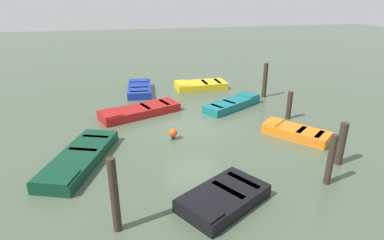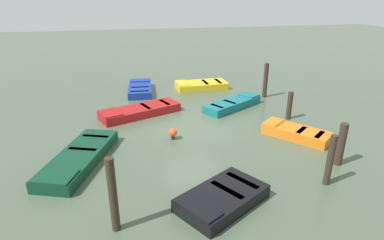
% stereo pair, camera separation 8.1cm
% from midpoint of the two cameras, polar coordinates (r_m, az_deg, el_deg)
% --- Properties ---
extents(ground_plane, '(80.00, 80.00, 0.00)m').
position_cam_midpoint_polar(ground_plane, '(14.48, -0.16, -1.28)').
color(ground_plane, '#475642').
extents(rowboat_black, '(2.66, 3.00, 0.46)m').
position_cam_midpoint_polar(rowboat_black, '(9.50, 5.29, -13.63)').
color(rowboat_black, black).
rests_on(rowboat_black, ground_plane).
extents(rowboat_orange, '(2.76, 2.56, 0.46)m').
position_cam_midpoint_polar(rowboat_orange, '(14.13, 17.81, -2.07)').
color(rowboat_orange, orange).
rests_on(rowboat_orange, ground_plane).
extents(rowboat_teal, '(2.69, 3.49, 0.46)m').
position_cam_midpoint_polar(rowboat_teal, '(16.96, 7.11, 2.90)').
color(rowboat_teal, '#14666B').
rests_on(rowboat_teal, ground_plane).
extents(rowboat_yellow, '(1.68, 3.22, 0.46)m').
position_cam_midpoint_polar(rowboat_yellow, '(20.22, 1.40, 6.23)').
color(rowboat_yellow, gold).
rests_on(rowboat_yellow, ground_plane).
extents(rowboat_red, '(2.69, 4.13, 0.46)m').
position_cam_midpoint_polar(rowboat_red, '(16.02, -9.48, 1.60)').
color(rowboat_red, maroon).
rests_on(rowboat_red, ground_plane).
extents(rowboat_dark_green, '(4.30, 2.66, 0.46)m').
position_cam_midpoint_polar(rowboat_dark_green, '(12.14, -19.61, -6.43)').
color(rowboat_dark_green, '#0C3823').
rests_on(rowboat_dark_green, ground_plane).
extents(rowboat_blue, '(3.12, 1.53, 0.46)m').
position_cam_midpoint_polar(rowboat_blue, '(19.68, -9.44, 5.49)').
color(rowboat_blue, navy).
rests_on(rowboat_blue, ground_plane).
extents(mooring_piling_near_left, '(0.24, 0.24, 1.35)m').
position_cam_midpoint_polar(mooring_piling_near_left, '(15.89, 16.77, 2.52)').
color(mooring_piling_near_left, '#33281E').
rests_on(mooring_piling_near_left, ground_plane).
extents(mooring_piling_mid_right, '(0.21, 0.21, 1.70)m').
position_cam_midpoint_polar(mooring_piling_mid_right, '(10.91, 23.23, -6.54)').
color(mooring_piling_mid_right, '#33281E').
rests_on(mooring_piling_mid_right, ground_plane).
extents(mooring_piling_near_right, '(0.27, 0.27, 1.56)m').
position_cam_midpoint_polar(mooring_piling_near_right, '(12.32, 24.85, -3.88)').
color(mooring_piling_near_right, '#33281E').
rests_on(mooring_piling_near_right, ground_plane).
extents(mooring_piling_far_right, '(0.22, 0.22, 2.09)m').
position_cam_midpoint_polar(mooring_piling_far_right, '(8.35, -13.91, -12.92)').
color(mooring_piling_far_right, '#33281E').
rests_on(mooring_piling_far_right, ground_plane).
extents(mooring_piling_center, '(0.25, 0.25, 1.96)m').
position_cam_midpoint_polar(mooring_piling_center, '(18.84, 12.73, 6.90)').
color(mooring_piling_center, '#33281E').
rests_on(mooring_piling_center, ground_plane).
extents(marker_buoy, '(0.36, 0.36, 0.48)m').
position_cam_midpoint_polar(marker_buoy, '(13.24, -3.57, -2.31)').
color(marker_buoy, '#262626').
rests_on(marker_buoy, ground_plane).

